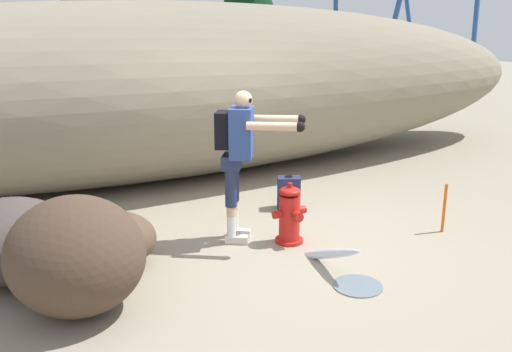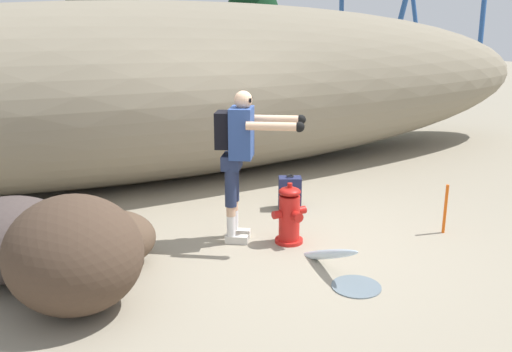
{
  "view_description": "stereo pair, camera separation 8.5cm",
  "coord_description": "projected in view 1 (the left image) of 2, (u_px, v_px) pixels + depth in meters",
  "views": [
    {
      "loc": [
        -2.98,
        -4.94,
        2.43
      ],
      "look_at": [
        -0.16,
        0.22,
        0.75
      ],
      "focal_mm": 37.82,
      "sensor_mm": 36.0,
      "label": 1
    },
    {
      "loc": [
        -2.91,
        -4.98,
        2.43
      ],
      "look_at": [
        -0.16,
        0.22,
        0.75
      ],
      "focal_mm": 37.82,
      "sensor_mm": 36.0,
      "label": 2
    }
  ],
  "objects": [
    {
      "name": "boulder_large",
      "position": [
        10.0,
        240.0,
        5.23
      ],
      "size": [
        1.69,
        1.7,
        0.8
      ],
      "primitive_type": "ellipsoid",
      "rotation": [
        0.0,
        0.0,
        5.36
      ],
      "color": "#473C39",
      "rests_on": "ground_plane"
    },
    {
      "name": "fire_hydrant",
      "position": [
        290.0,
        216.0,
        6.1
      ],
      "size": [
        0.42,
        0.37,
        0.71
      ],
      "color": "red",
      "rests_on": "ground_plane"
    },
    {
      "name": "survey_stake",
      "position": [
        444.0,
        208.0,
        6.42
      ],
      "size": [
        0.04,
        0.04,
        0.6
      ],
      "primitive_type": "cylinder",
      "color": "#E55914",
      "rests_on": "ground_plane"
    },
    {
      "name": "boulder_mid",
      "position": [
        76.0,
        255.0,
        4.61
      ],
      "size": [
        1.54,
        1.58,
        1.03
      ],
      "primitive_type": "ellipsoid",
      "rotation": [
        0.0,
        0.0,
        1.96
      ],
      "color": "#473528",
      "rests_on": "ground_plane"
    },
    {
      "name": "hydrant_water_jet",
      "position": [
        331.0,
        260.0,
        5.49
      ],
      "size": [
        0.47,
        1.33,
        0.57
      ],
      "color": "silver",
      "rests_on": "ground_plane"
    },
    {
      "name": "dirt_embankment",
      "position": [
        173.0,
        91.0,
        8.59
      ],
      "size": [
        15.27,
        3.2,
        2.75
      ],
      "primitive_type": "ellipsoid",
      "color": "gray",
      "rests_on": "ground_plane"
    },
    {
      "name": "ground_plane",
      "position": [
        277.0,
        243.0,
        6.22
      ],
      "size": [
        56.0,
        56.0,
        0.04
      ],
      "primitive_type": "cube",
      "color": "gray"
    },
    {
      "name": "utility_worker",
      "position": [
        240.0,
        147.0,
        5.95
      ],
      "size": [
        1.02,
        0.87,
        1.73
      ],
      "rotation": [
        0.0,
        0.0,
        -0.61
      ],
      "color": "beige",
      "rests_on": "ground_plane"
    },
    {
      "name": "spare_backpack",
      "position": [
        289.0,
        193.0,
        7.25
      ],
      "size": [
        0.36,
        0.36,
        0.47
      ],
      "rotation": [
        0.0,
        0.0,
        4.23
      ],
      "color": "#23284C",
      "rests_on": "ground_plane"
    },
    {
      "name": "boulder_small",
      "position": [
        112.0,
        240.0,
        5.54
      ],
      "size": [
        1.16,
        1.14,
        0.56
      ],
      "primitive_type": "ellipsoid",
      "rotation": [
        0.0,
        0.0,
        4.36
      ],
      "color": "brown",
      "rests_on": "ground_plane"
    }
  ]
}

